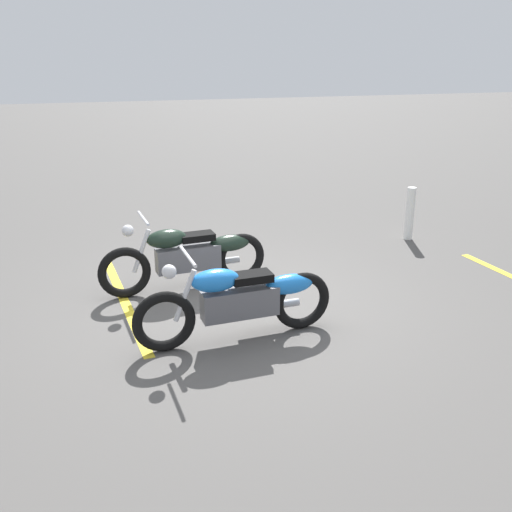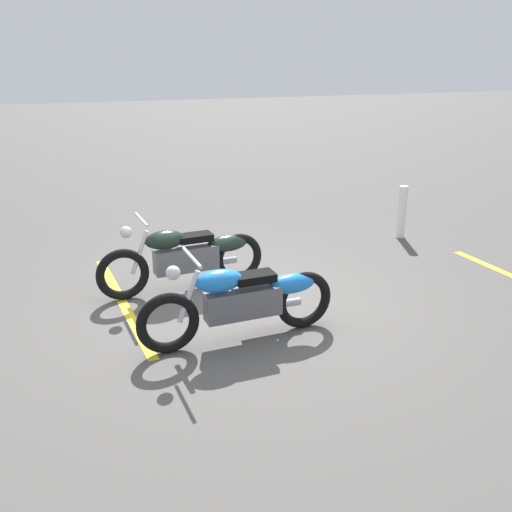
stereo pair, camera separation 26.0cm
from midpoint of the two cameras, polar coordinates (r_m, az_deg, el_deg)
ground_plane at (r=7.22m, az=-0.36°, el=-5.01°), size 60.00×60.00×0.00m
motorcycle_bright_foreground at (r=6.30m, az=-0.33°, el=-4.23°), size 2.23×0.62×1.04m
motorcycle_dark_foreground at (r=7.65m, az=-5.62°, el=0.09°), size 2.23×0.62×1.04m
bollard_post at (r=10.00m, az=15.48°, el=4.01°), size 0.14×0.14×0.87m
parking_stripe_near at (r=7.59m, az=-11.81°, el=-4.16°), size 0.40×3.20×0.01m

